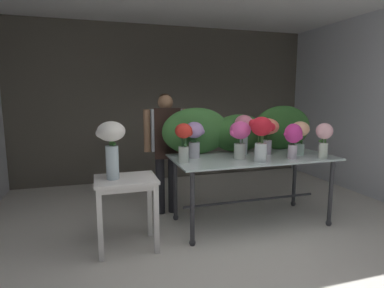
% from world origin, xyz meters
% --- Properties ---
extents(ground_plane, '(8.62, 8.62, 0.00)m').
position_xyz_m(ground_plane, '(0.00, 1.96, 0.00)').
color(ground_plane, silver).
extents(wall_back, '(5.64, 0.12, 2.84)m').
position_xyz_m(wall_back, '(0.00, 3.92, 1.42)').
color(wall_back, '#5B564C').
rests_on(wall_back, ground).
extents(wall_right, '(0.12, 4.04, 2.84)m').
position_xyz_m(wall_right, '(2.82, 1.96, 1.42)').
color(wall_right, silver).
rests_on(wall_right, ground).
extents(display_table_glass, '(1.96, 0.93, 0.86)m').
position_xyz_m(display_table_glass, '(0.50, 1.44, 0.73)').
color(display_table_glass, silver).
rests_on(display_table_glass, ground).
extents(side_table_white, '(0.62, 0.50, 0.76)m').
position_xyz_m(side_table_white, '(-1.05, 1.23, 0.63)').
color(side_table_white, white).
rests_on(side_table_white, ground).
extents(florist, '(0.58, 0.24, 1.61)m').
position_xyz_m(florist, '(-0.43, 2.08, 1.00)').
color(florist, '#232328').
rests_on(florist, ground).
extents(foliage_backdrop, '(2.11, 0.32, 0.60)m').
position_xyz_m(foliage_backdrop, '(0.48, 1.78, 1.13)').
color(foliage_backdrop, '#387033').
rests_on(foliage_backdrop, display_table_glass).
extents(vase_coral_lilies, '(0.30, 0.29, 0.45)m').
position_xyz_m(vase_coral_lilies, '(0.75, 1.53, 1.16)').
color(vase_coral_lilies, silver).
rests_on(vase_coral_lilies, display_table_glass).
extents(vase_scarlet_roses, '(0.21, 0.19, 0.44)m').
position_xyz_m(vase_scarlet_roses, '(-0.39, 1.35, 1.11)').
color(vase_scarlet_roses, silver).
rests_on(vase_scarlet_roses, display_table_glass).
extents(vase_fuchsia_stock, '(0.26, 0.25, 0.44)m').
position_xyz_m(vase_fuchsia_stock, '(0.30, 1.37, 1.12)').
color(vase_fuchsia_stock, silver).
rests_on(vase_fuchsia_stock, display_table_glass).
extents(vase_rosy_carnations, '(0.24, 0.24, 0.50)m').
position_xyz_m(vase_rosy_carnations, '(0.46, 1.60, 1.17)').
color(vase_rosy_carnations, silver).
rests_on(vase_rosy_carnations, display_table_glass).
extents(vase_magenta_tulips, '(0.22, 0.20, 0.42)m').
position_xyz_m(vase_magenta_tulips, '(0.89, 1.18, 1.10)').
color(vase_magenta_tulips, silver).
rests_on(vase_magenta_tulips, display_table_glass).
extents(vase_peach_dahlias, '(0.24, 0.22, 0.42)m').
position_xyz_m(vase_peach_dahlias, '(1.12, 1.37, 1.12)').
color(vase_peach_dahlias, silver).
rests_on(vase_peach_dahlias, display_table_glass).
extents(vase_lilac_freesia, '(0.23, 0.22, 0.43)m').
position_xyz_m(vase_lilac_freesia, '(-0.20, 1.57, 1.11)').
color(vase_lilac_freesia, silver).
rests_on(vase_lilac_freesia, display_table_glass).
extents(vase_crimson_ranunculus, '(0.29, 0.24, 0.51)m').
position_xyz_m(vase_crimson_ranunculus, '(0.44, 1.13, 1.17)').
color(vase_crimson_ranunculus, silver).
rests_on(vase_crimson_ranunculus, display_table_glass).
extents(vase_blush_anemones, '(0.19, 0.19, 0.42)m').
position_xyz_m(vase_blush_anemones, '(1.25, 1.10, 1.11)').
color(vase_blush_anemones, silver).
rests_on(vase_blush_anemones, display_table_glass).
extents(vase_white_roses_tall, '(0.29, 0.28, 0.58)m').
position_xyz_m(vase_white_roses_tall, '(-1.17, 1.23, 1.13)').
color(vase_white_roses_tall, silver).
rests_on(vase_white_roses_tall, side_table_white).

